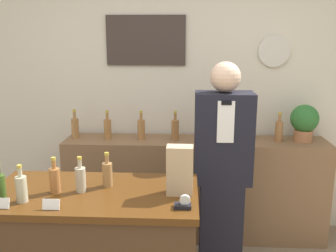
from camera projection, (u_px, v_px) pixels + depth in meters
back_wall at (173, 88)px, 3.51m from camera, size 5.20×0.09×2.70m
back_shelf at (195, 188)px, 3.45m from camera, size 2.35×0.40×0.93m
shopkeeper at (222, 174)px, 2.80m from camera, size 0.42×0.26×1.66m
potted_plant at (304, 121)px, 3.27m from camera, size 0.24×0.24×0.33m
paper_bag at (180, 170)px, 2.11m from camera, size 0.15×0.10×0.28m
tape_dispenser at (183, 204)px, 1.96m from camera, size 0.09×0.06×0.07m
price_card_left at (1, 203)px, 1.95m from camera, size 0.09×0.02×0.06m
price_card_right at (51, 204)px, 1.94m from camera, size 0.09×0.02×0.06m
counter_bottle_0 at (0, 186)px, 2.04m from camera, size 0.06×0.06×0.21m
counter_bottle_1 at (21, 188)px, 2.02m from camera, size 0.06×0.06×0.21m
counter_bottle_2 at (55, 179)px, 2.14m from camera, size 0.06×0.06×0.21m
counter_bottle_3 at (81, 179)px, 2.15m from camera, size 0.06×0.06×0.21m
counter_bottle_4 at (107, 174)px, 2.23m from camera, size 0.06×0.06×0.21m
shelf_bottle_0 at (75, 127)px, 3.40m from camera, size 0.07×0.07×0.26m
shelf_bottle_1 at (108, 128)px, 3.36m from camera, size 0.07×0.07×0.26m
shelf_bottle_2 at (141, 129)px, 3.34m from camera, size 0.07×0.07×0.26m
shelf_bottle_3 at (175, 129)px, 3.33m from camera, size 0.07×0.07×0.26m
shelf_bottle_4 at (209, 130)px, 3.31m from camera, size 0.07×0.07×0.26m
shelf_bottle_5 at (244, 130)px, 3.29m from camera, size 0.07×0.07×0.26m
shelf_bottle_6 at (279, 131)px, 3.28m from camera, size 0.07×0.07×0.26m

